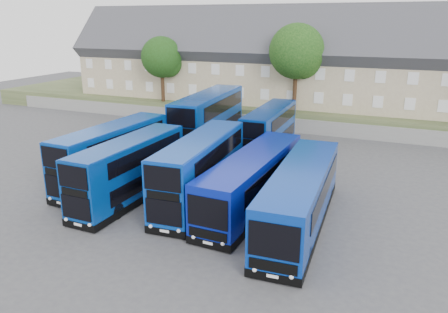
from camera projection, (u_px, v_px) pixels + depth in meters
ground at (154, 218)px, 26.26m from camera, size 120.00×120.00×0.00m
retaining_wall at (272, 123)px, 47.12m from camera, size 70.00×0.40×1.50m
earth_bank at (295, 105)px, 55.83m from camera, size 80.00×20.00×2.00m
terrace_row at (341, 65)px, 48.41m from camera, size 66.00×10.40×11.20m
dd_front_left at (113, 156)px, 31.47m from camera, size 2.93×10.66×4.19m
dd_front_mid at (130, 171)px, 28.49m from camera, size 2.58×10.20×4.03m
dd_front_right at (201, 171)px, 28.13m from camera, size 3.18×10.88×4.27m
dd_rear_left at (208, 121)px, 40.86m from camera, size 3.62×12.45×4.89m
dd_rear_right at (269, 132)px, 38.51m from camera, size 2.56×10.25×4.05m
coach_east_a at (252, 182)px, 27.52m from camera, size 3.08×12.53×3.40m
coach_east_b at (300, 198)px, 24.90m from camera, size 3.30×12.83×3.48m
tree_west at (163, 59)px, 51.35m from camera, size 4.80×4.80×7.65m
tree_mid at (298, 54)px, 45.54m from camera, size 5.76×5.76×9.18m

